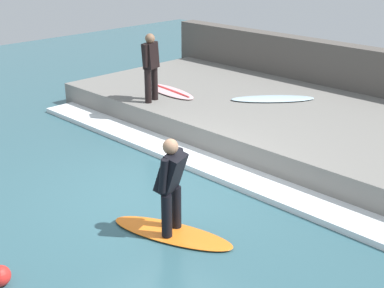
{
  "coord_description": "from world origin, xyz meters",
  "views": [
    {
      "loc": [
        -5.27,
        -6.01,
        4.06
      ],
      "look_at": [
        0.78,
        0.0,
        0.7
      ],
      "focal_mm": 50.0,
      "sensor_mm": 36.0,
      "label": 1
    }
  ],
  "objects_px": {
    "surfboard_riding": "(172,233)",
    "surfer_riding": "(171,181)",
    "marker_buoy": "(0,276)",
    "surfboard_waiting_near": "(170,91)",
    "surfer_waiting_near": "(151,64)",
    "surfboard_spare": "(273,99)"
  },
  "relations": [
    {
      "from": "surfboard_riding",
      "to": "surfer_riding",
      "type": "height_order",
      "value": "surfer_riding"
    },
    {
      "from": "surfboard_waiting_near",
      "to": "marker_buoy",
      "type": "xyz_separation_m",
      "value": [
        -6.1,
        -3.47,
        -0.44
      ]
    },
    {
      "from": "surfboard_riding",
      "to": "marker_buoy",
      "type": "xyz_separation_m",
      "value": [
        -2.31,
        0.64,
        0.1
      ]
    },
    {
      "from": "surfer_riding",
      "to": "marker_buoy",
      "type": "xyz_separation_m",
      "value": [
        -2.31,
        0.64,
        -0.72
      ]
    },
    {
      "from": "surfer_riding",
      "to": "surfer_waiting_near",
      "type": "relative_size",
      "value": 0.94
    },
    {
      "from": "surfboard_riding",
      "to": "surfer_waiting_near",
      "type": "height_order",
      "value": "surfer_waiting_near"
    },
    {
      "from": "surfboard_riding",
      "to": "surfer_riding",
      "type": "bearing_deg",
      "value": 0.0
    },
    {
      "from": "surfer_waiting_near",
      "to": "surfer_riding",
      "type": "bearing_deg",
      "value": -127.97
    },
    {
      "from": "surfboard_riding",
      "to": "surfboard_spare",
      "type": "height_order",
      "value": "surfboard_spare"
    },
    {
      "from": "surfer_waiting_near",
      "to": "marker_buoy",
      "type": "xyz_separation_m",
      "value": [
        -5.33,
        -3.24,
        -1.26
      ]
    },
    {
      "from": "surfer_waiting_near",
      "to": "surfboard_spare",
      "type": "xyz_separation_m",
      "value": [
        2.0,
        -1.89,
        -0.82
      ]
    },
    {
      "from": "surfboard_riding",
      "to": "surfboard_spare",
      "type": "relative_size",
      "value": 1.11
    },
    {
      "from": "surfboard_riding",
      "to": "marker_buoy",
      "type": "distance_m",
      "value": 2.39
    },
    {
      "from": "surfboard_spare",
      "to": "surfer_riding",
      "type": "bearing_deg",
      "value": -158.46
    },
    {
      "from": "surfboard_spare",
      "to": "surfboard_riding",
      "type": "bearing_deg",
      "value": -158.46
    },
    {
      "from": "surfer_riding",
      "to": "surfboard_spare",
      "type": "bearing_deg",
      "value": 21.54
    },
    {
      "from": "surfboard_riding",
      "to": "surfer_riding",
      "type": "distance_m",
      "value": 0.82
    },
    {
      "from": "surfer_riding",
      "to": "marker_buoy",
      "type": "bearing_deg",
      "value": 164.59
    },
    {
      "from": "surfboard_riding",
      "to": "marker_buoy",
      "type": "height_order",
      "value": "marker_buoy"
    },
    {
      "from": "surfer_waiting_near",
      "to": "surfboard_waiting_near",
      "type": "xyz_separation_m",
      "value": [
        0.77,
        0.23,
        -0.82
      ]
    },
    {
      "from": "surfboard_spare",
      "to": "marker_buoy",
      "type": "distance_m",
      "value": 7.47
    },
    {
      "from": "surfer_waiting_near",
      "to": "marker_buoy",
      "type": "bearing_deg",
      "value": -148.72
    }
  ]
}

